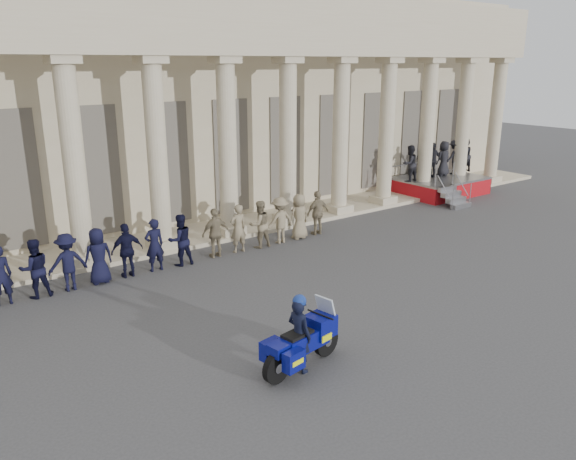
{
  "coord_description": "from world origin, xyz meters",
  "views": [
    {
      "loc": [
        -8.5,
        -8.89,
        6.1
      ],
      "look_at": [
        0.37,
        3.19,
        1.6
      ],
      "focal_mm": 35.0,
      "sensor_mm": 36.0,
      "label": 1
    }
  ],
  "objects": [
    {
      "name": "reviewing_stand",
      "position": [
        13.07,
        8.11,
        1.37
      ],
      "size": [
        4.81,
        3.92,
        2.48
      ],
      "color": "gray",
      "rests_on": "ground"
    },
    {
      "name": "ground",
      "position": [
        0.0,
        0.0,
        0.0
      ],
      "size": [
        90.0,
        90.0,
        0.0
      ],
      "primitive_type": "plane",
      "color": "#39393C",
      "rests_on": "ground"
    },
    {
      "name": "rider",
      "position": [
        -2.24,
        -0.75,
        0.84
      ],
      "size": [
        0.48,
        0.64,
        1.68
      ],
      "rotation": [
        0.0,
        0.0,
        1.74
      ],
      "color": "black",
      "rests_on": "ground"
    },
    {
      "name": "officer_rank",
      "position": [
        -4.83,
        6.41,
        0.82
      ],
      "size": [
        18.36,
        0.62,
        1.63
      ],
      "color": "black",
      "rests_on": "ground"
    },
    {
      "name": "building",
      "position": [
        -0.0,
        14.74,
        4.52
      ],
      "size": [
        40.0,
        12.5,
        9.0
      ],
      "color": "tan",
      "rests_on": "ground"
    },
    {
      "name": "motorcycle",
      "position": [
        -2.12,
        -0.73,
        0.6
      ],
      "size": [
        2.16,
        1.01,
        1.39
      ],
      "rotation": [
        0.0,
        0.0,
        0.17
      ],
      "color": "black",
      "rests_on": "ground"
    }
  ]
}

